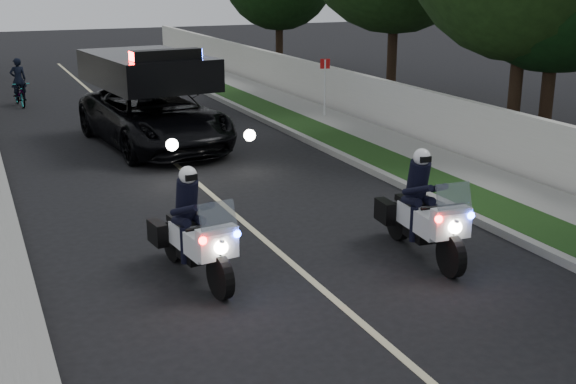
{
  "coord_description": "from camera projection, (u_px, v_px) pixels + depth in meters",
  "views": [
    {
      "loc": [
        -4.59,
        -5.76,
        4.61
      ],
      "look_at": [
        0.26,
        5.25,
        1.0
      ],
      "focal_mm": 45.51,
      "sensor_mm": 36.0,
      "label": 1
    }
  ],
  "objects": [
    {
      "name": "curb_right",
      "position": [
        351.0,
        160.0,
        18.47
      ],
      "size": [
        0.2,
        60.0,
        0.15
      ],
      "primitive_type": "cube",
      "color": "gray",
      "rests_on": "ground"
    },
    {
      "name": "grass_verge",
      "position": [
        375.0,
        157.0,
        18.74
      ],
      "size": [
        1.2,
        60.0,
        0.16
      ],
      "primitive_type": "cube",
      "color": "#193814",
      "rests_on": "ground"
    },
    {
      "name": "sidewalk_right",
      "position": [
        418.0,
        153.0,
        19.24
      ],
      "size": [
        1.4,
        60.0,
        0.16
      ],
      "primitive_type": "cube",
      "color": "gray",
      "rests_on": "ground"
    },
    {
      "name": "property_wall",
      "position": [
        451.0,
        124.0,
        19.44
      ],
      "size": [
        0.22,
        60.0,
        1.5
      ],
      "primitive_type": "cube",
      "color": "beige",
      "rests_on": "ground"
    },
    {
      "name": "curb_left",
      "position": [
        7.0,
        199.0,
        15.3
      ],
      "size": [
        0.2,
        60.0,
        0.15
      ],
      "primitive_type": "cube",
      "color": "gray",
      "rests_on": "ground"
    },
    {
      "name": "lane_marking",
      "position": [
        195.0,
        181.0,
        16.91
      ],
      "size": [
        0.12,
        50.0,
        0.01
      ],
      "primitive_type": "cube",
      "color": "#BFB78C",
      "rests_on": "ground"
    },
    {
      "name": "police_moto_left",
      "position": [
        196.0,
        277.0,
        11.53
      ],
      "size": [
        1.01,
        2.19,
        1.79
      ],
      "primitive_type": null,
      "rotation": [
        0.0,
        0.0,
        0.13
      ],
      "color": "silver",
      "rests_on": "ground"
    },
    {
      "name": "police_moto_right",
      "position": [
        421.0,
        256.0,
        12.41
      ],
      "size": [
        0.94,
        2.23,
        1.85
      ],
      "primitive_type": null,
      "rotation": [
        0.0,
        0.0,
        -0.08
      ],
      "color": "silver",
      "rests_on": "ground"
    },
    {
      "name": "police_suv",
      "position": [
        156.0,
        146.0,
        20.29
      ],
      "size": [
        3.48,
        6.35,
        2.95
      ],
      "primitive_type": "imported",
      "rotation": [
        0.0,
        0.0,
        0.11
      ],
      "color": "black",
      "rests_on": "ground"
    },
    {
      "name": "bicycle",
      "position": [
        21.0,
        106.0,
        26.48
      ],
      "size": [
        0.77,
        1.72,
        0.87
      ],
      "primitive_type": "imported",
      "rotation": [
        0.0,
        0.0,
        0.11
      ],
      "color": "black",
      "rests_on": "ground"
    },
    {
      "name": "cyclist",
      "position": [
        21.0,
        106.0,
        26.48
      ],
      "size": [
        0.59,
        0.44,
        1.52
      ],
      "primitive_type": "imported",
      "rotation": [
        0.0,
        0.0,
        3.28
      ],
      "color": "black",
      "rests_on": "ground"
    },
    {
      "name": "sign_post",
      "position": [
        324.0,
        120.0,
        23.88
      ],
      "size": [
        0.41,
        0.41,
        2.06
      ],
      "primitive_type": null,
      "rotation": [
        0.0,
        0.0,
        -0.31
      ],
      "color": "#B10C1C",
      "rests_on": "ground"
    },
    {
      "name": "tree_right_b",
      "position": [
        510.0,
        144.0,
        20.59
      ],
      "size": [
        7.71,
        7.71,
        10.61
      ],
      "primitive_type": null,
      "rotation": [
        0.0,
        0.0,
        0.24
      ],
      "color": "#1F3F15",
      "rests_on": "ground"
    },
    {
      "name": "tree_right_c",
      "position": [
        542.0,
        144.0,
        20.51
      ],
      "size": [
        7.35,
        7.35,
        9.32
      ],
      "primitive_type": null,
      "rotation": [
        0.0,
        0.0,
        0.41
      ],
      "color": "black",
      "rests_on": "ground"
    },
    {
      "name": "tree_right_d",
      "position": [
        390.0,
        101.0,
        27.54
      ],
      "size": [
        8.82,
        8.82,
        11.49
      ],
      "primitive_type": null,
      "rotation": [
        0.0,
        0.0,
        0.35
      ],
      "color": "#1F4316",
      "rests_on": "ground"
    },
    {
      "name": "tree_right_e",
      "position": [
        279.0,
        71.0,
        36.08
      ],
      "size": [
        6.59,
        6.59,
        9.03
      ],
      "primitive_type": null,
      "rotation": [
        0.0,
        0.0,
        0.25
      ],
      "color": "black",
      "rests_on": "ground"
    }
  ]
}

